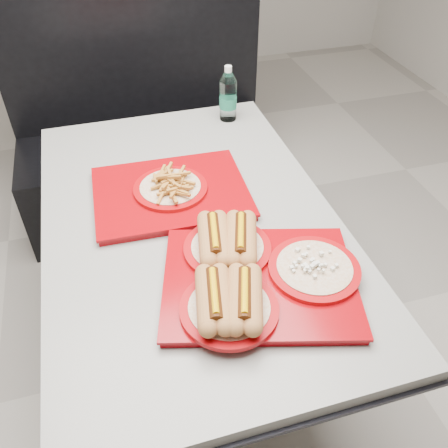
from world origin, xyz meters
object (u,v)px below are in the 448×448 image
object	(u,v)px
booth_bench	(146,140)
tray_near	(251,274)
water_bottle	(228,97)
tray_far	(171,190)
diner_table	(192,254)

from	to	relation	value
booth_bench	tray_near	distance (m)	1.48
tray_near	booth_bench	bearing A→B (deg)	93.75
booth_bench	water_bottle	size ratio (longest dim) A/B	5.99
booth_bench	tray_near	xyz separation A→B (m)	(0.09, -1.42, 0.39)
tray_far	diner_table	bearing A→B (deg)	-72.90
diner_table	water_bottle	xyz separation A→B (m)	(0.30, 0.58, 0.26)
tray_near	water_bottle	size ratio (longest dim) A/B	2.64
booth_bench	tray_near	world-z (taller)	booth_bench
tray_near	tray_far	size ratio (longest dim) A/B	1.16
tray_far	water_bottle	world-z (taller)	water_bottle
diner_table	booth_bench	world-z (taller)	booth_bench
diner_table	tray_far	size ratio (longest dim) A/B	2.78
diner_table	tray_far	xyz separation A→B (m)	(-0.04, 0.12, 0.19)
tray_far	water_bottle	distance (m)	0.57
booth_bench	tray_far	bearing A→B (deg)	-92.10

